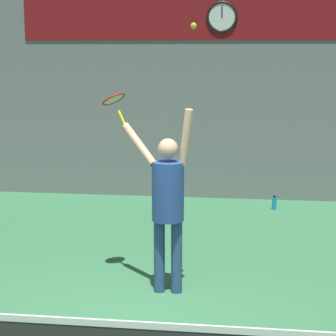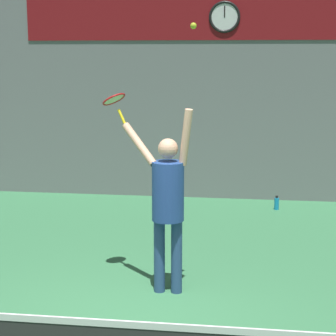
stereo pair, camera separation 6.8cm
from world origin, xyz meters
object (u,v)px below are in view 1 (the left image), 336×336
tennis_racket (114,101)px  tennis_ball (194,26)px  tennis_player (168,198)px  water_bottle (274,203)px  scoreboard_clock (222,17)px

tennis_racket → tennis_ball: bearing=-27.3°
tennis_player → water_bottle: (1.41, 4.06, -1.03)m
tennis_player → tennis_racket: (-0.69, 0.39, 1.07)m
scoreboard_clock → tennis_racket: (-1.08, -4.38, -1.22)m
tennis_player → tennis_racket: tennis_racket is taller
tennis_player → water_bottle: tennis_player is taller
tennis_player → tennis_ball: bearing=-22.7°
tennis_ball → tennis_player: bearing=157.3°
tennis_racket → tennis_player: bearing=-29.2°
tennis_player → water_bottle: 4.42m
water_bottle → tennis_ball: bearing=-105.0°
tennis_racket → water_bottle: size_ratio=1.53×
scoreboard_clock → water_bottle: size_ratio=2.27×
water_bottle → scoreboard_clock: bearing=145.4°
tennis_player → tennis_ball: tennis_ball is taller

